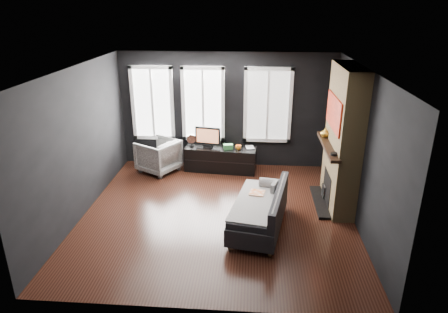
# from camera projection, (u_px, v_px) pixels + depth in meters

# --- Properties ---
(floor) EXTENTS (5.00, 5.00, 0.00)m
(floor) POSITION_uv_depth(u_px,v_px,m) (218.00, 214.00, 7.51)
(floor) COLOR black
(floor) RESTS_ON ground
(ceiling) EXTENTS (5.00, 5.00, 0.00)m
(ceiling) POSITION_uv_depth(u_px,v_px,m) (217.00, 69.00, 6.53)
(ceiling) COLOR white
(ceiling) RESTS_ON ground
(wall_back) EXTENTS (5.00, 0.02, 2.70)m
(wall_back) POSITION_uv_depth(u_px,v_px,m) (227.00, 111.00, 9.35)
(wall_back) COLOR black
(wall_back) RESTS_ON ground
(wall_left) EXTENTS (0.02, 5.00, 2.70)m
(wall_left) POSITION_uv_depth(u_px,v_px,m) (79.00, 143.00, 7.20)
(wall_left) COLOR black
(wall_left) RESTS_ON ground
(wall_right) EXTENTS (0.02, 5.00, 2.70)m
(wall_right) POSITION_uv_depth(u_px,v_px,m) (362.00, 150.00, 6.85)
(wall_right) COLOR black
(wall_right) RESTS_ON ground
(windows) EXTENTS (4.00, 0.16, 1.76)m
(windows) POSITION_uv_depth(u_px,v_px,m) (207.00, 66.00, 8.97)
(windows) COLOR white
(windows) RESTS_ON wall_back
(fireplace) EXTENTS (0.70, 1.62, 2.70)m
(fireplace) POSITION_uv_depth(u_px,v_px,m) (343.00, 139.00, 7.42)
(fireplace) COLOR #93724C
(fireplace) RESTS_ON floor
(sofa) EXTENTS (1.20, 1.91, 0.76)m
(sofa) POSITION_uv_depth(u_px,v_px,m) (259.00, 208.00, 6.94)
(sofa) COLOR black
(sofa) RESTS_ON floor
(stripe_pillow) EXTENTS (0.16, 0.31, 0.30)m
(stripe_pillow) POSITION_uv_depth(u_px,v_px,m) (274.00, 190.00, 7.23)
(stripe_pillow) COLOR gray
(stripe_pillow) RESTS_ON sofa
(armchair) EXTENTS (1.07, 1.09, 0.84)m
(armchair) POSITION_uv_depth(u_px,v_px,m) (158.00, 154.00, 9.28)
(armchair) COLOR white
(armchair) RESTS_ON floor
(media_console) EXTENTS (1.69, 0.67, 0.57)m
(media_console) POSITION_uv_depth(u_px,v_px,m) (221.00, 159.00, 9.37)
(media_console) COLOR black
(media_console) RESTS_ON floor
(monitor) EXTENTS (0.62, 0.25, 0.54)m
(monitor) POSITION_uv_depth(u_px,v_px,m) (208.00, 136.00, 9.22)
(monitor) COLOR black
(monitor) RESTS_ON media_console
(desk_fan) EXTENTS (0.23, 0.23, 0.31)m
(desk_fan) POSITION_uv_depth(u_px,v_px,m) (191.00, 140.00, 9.29)
(desk_fan) COLOR gray
(desk_fan) RESTS_ON media_console
(mug) EXTENTS (0.15, 0.12, 0.13)m
(mug) POSITION_uv_depth(u_px,v_px,m) (238.00, 147.00, 9.13)
(mug) COLOR orange
(mug) RESTS_ON media_console
(book) EXTENTS (0.18, 0.05, 0.25)m
(book) POSITION_uv_depth(u_px,v_px,m) (246.00, 143.00, 9.21)
(book) COLOR #C2B19A
(book) RESTS_ON media_console
(storage_box) EXTENTS (0.24, 0.18, 0.12)m
(storage_box) POSITION_uv_depth(u_px,v_px,m) (228.00, 147.00, 9.15)
(storage_box) COLOR #367D41
(storage_box) RESTS_ON media_console
(mantel_vase) EXTENTS (0.24, 0.25, 0.19)m
(mantel_vase) POSITION_uv_depth(u_px,v_px,m) (325.00, 133.00, 7.86)
(mantel_vase) COLOR gold
(mantel_vase) RESTS_ON fireplace
(mantel_clock) EXTENTS (0.17, 0.17, 0.04)m
(mantel_clock) POSITION_uv_depth(u_px,v_px,m) (334.00, 154.00, 6.96)
(mantel_clock) COLOR black
(mantel_clock) RESTS_ON fireplace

